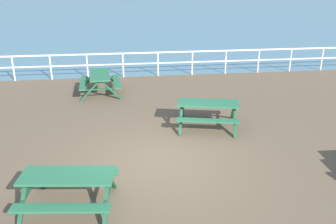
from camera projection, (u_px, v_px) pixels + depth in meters
name	position (u px, v px, depth m)	size (l,w,h in m)	color
ground_plane	(159.00, 165.00, 9.18)	(30.00, 24.00, 0.20)	brown
seaward_railing	(140.00, 60.00, 16.03)	(23.07, 0.07, 1.08)	white
picnic_table_near_left	(100.00, 79.00, 13.86)	(1.62, 1.87, 0.80)	#286B47
picnic_table_mid_centre	(68.00, 183.00, 7.14)	(1.97, 1.73, 0.80)	#286B47
picnic_table_far_left	(208.00, 108.00, 10.93)	(2.09, 1.87, 0.80)	#286B47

